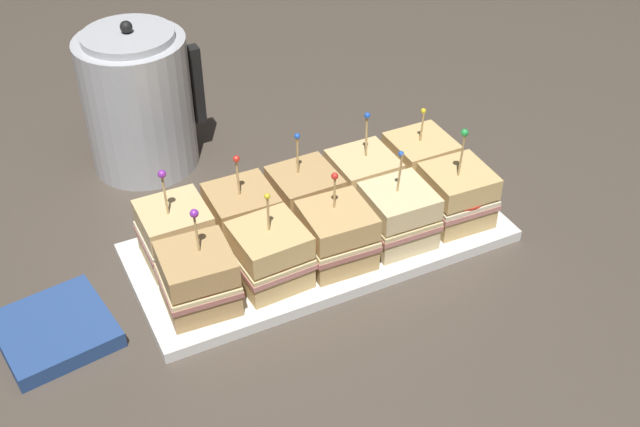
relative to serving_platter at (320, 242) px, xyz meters
The scene contains 14 objects.
ground_plane 0.01m from the serving_platter, ahead, with size 6.00×6.00×0.00m, color #4C4238.
serving_platter is the anchor object (origin of this frame).
sandwich_front_far_left 0.22m from the serving_platter, 165.67° to the right, with size 0.10×0.10×0.16m.
sandwich_front_left 0.13m from the serving_platter, 153.39° to the right, with size 0.10×0.10×0.15m.
sandwich_front_center 0.08m from the serving_platter, 92.62° to the right, with size 0.10×0.10×0.15m.
sandwich_front_right 0.13m from the serving_platter, 27.63° to the right, with size 0.10×0.10×0.16m.
sandwich_front_far_right 0.22m from the serving_platter, 13.52° to the right, with size 0.10×0.10×0.17m.
sandwich_back_far_left 0.22m from the serving_platter, 165.94° to the left, with size 0.10×0.10×0.16m.
sandwich_back_left 0.13m from the serving_platter, 153.08° to the left, with size 0.10×0.10×0.15m.
sandwich_back_center 0.07m from the serving_platter, 88.18° to the left, with size 0.10×0.10×0.16m.
sandwich_back_right 0.13m from the serving_platter, 27.31° to the left, with size 0.10×0.10×0.16m.
sandwich_back_far_right 0.22m from the serving_platter, 13.65° to the left, with size 0.10×0.10×0.15m.
kettle_steel 0.40m from the serving_platter, 116.06° to the left, with size 0.20×0.18×0.27m.
napkin_stack 0.40m from the serving_platter, behind, with size 0.16×0.16×0.02m.
Camera 1 is at (-0.42, -0.85, 0.80)m, focal length 45.00 mm.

